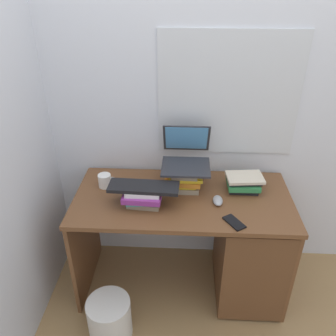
{
  "coord_description": "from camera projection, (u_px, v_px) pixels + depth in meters",
  "views": [
    {
      "loc": [
        0.0,
        -1.79,
        2.02
      ],
      "look_at": [
        -0.09,
        0.05,
        0.95
      ],
      "focal_mm": 36.96,
      "sensor_mm": 36.0,
      "label": 1
    }
  ],
  "objects": [
    {
      "name": "keyboard",
      "position": [
        143.0,
        187.0,
        2.05
      ],
      "size": [
        0.43,
        0.16,
        0.02
      ],
      "primitive_type": "cube",
      "rotation": [
        0.0,
        0.0,
        -0.04
      ],
      "color": "black",
      "rests_on": "book_stack_keyboard_riser"
    },
    {
      "name": "wastebasket",
      "position": [
        109.0,
        318.0,
        2.14
      ],
      "size": [
        0.27,
        0.27,
        0.28
      ],
      "primitive_type": "cylinder",
      "color": "silver",
      "rests_on": "ground"
    },
    {
      "name": "ground_plane",
      "position": [
        180.0,
        282.0,
        2.57
      ],
      "size": [
        6.0,
        6.0,
        0.0
      ],
      "primitive_type": "plane",
      "color": "#9E7A4C"
    },
    {
      "name": "cell_phone",
      "position": [
        234.0,
        222.0,
        1.95
      ],
      "size": [
        0.13,
        0.15,
        0.01
      ],
      "primitive_type": "cube",
      "rotation": [
        0.0,
        0.0,
        0.58
      ],
      "color": "black",
      "rests_on": "desk"
    },
    {
      "name": "book_stack_tall",
      "position": [
        184.0,
        177.0,
        2.23
      ],
      "size": [
        0.25,
        0.2,
        0.15
      ],
      "color": "gray",
      "rests_on": "desk"
    },
    {
      "name": "desk",
      "position": [
        233.0,
        243.0,
        2.32
      ],
      "size": [
        1.37,
        0.66,
        0.77
      ],
      "color": "brown",
      "rests_on": "ground"
    },
    {
      "name": "book_stack_side",
      "position": [
        243.0,
        182.0,
        2.23
      ],
      "size": [
        0.24,
        0.19,
        0.1
      ],
      "color": "black",
      "rests_on": "desk"
    },
    {
      "name": "wall_left",
      "position": [
        18.0,
        114.0,
        1.95
      ],
      "size": [
        0.05,
        6.0,
        2.6
      ],
      "primitive_type": "cube",
      "color": "silver",
      "rests_on": "ground"
    },
    {
      "name": "mug",
      "position": [
        105.0,
        181.0,
        2.26
      ],
      "size": [
        0.12,
        0.08,
        0.09
      ],
      "color": "white",
      "rests_on": "desk"
    },
    {
      "name": "computer_mouse",
      "position": [
        217.0,
        200.0,
        2.11
      ],
      "size": [
        0.06,
        0.1,
        0.04
      ],
      "primitive_type": "ellipsoid",
      "color": "#A5A8AD",
      "rests_on": "desk"
    },
    {
      "name": "laptop",
      "position": [
        186.0,
        155.0,
        2.22
      ],
      "size": [
        0.31,
        0.36,
        0.23
      ],
      "color": "#2D2D33",
      "rests_on": "book_stack_tall"
    },
    {
      "name": "wall_back",
      "position": [
        185.0,
        96.0,
        2.24
      ],
      "size": [
        6.0,
        0.06,
        2.6
      ],
      "color": "silver",
      "rests_on": "ground"
    },
    {
      "name": "book_stack_keyboard_riser",
      "position": [
        143.0,
        196.0,
        2.08
      ],
      "size": [
        0.24,
        0.19,
        0.11
      ],
      "color": "gray",
      "rests_on": "desk"
    }
  ]
}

